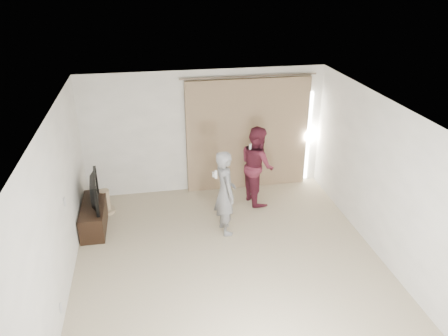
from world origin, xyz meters
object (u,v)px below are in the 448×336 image
(tv_console, at_px, (94,216))
(person_woman, at_px, (257,165))
(tv, at_px, (91,191))
(person_man, at_px, (225,193))

(tv_console, height_order, person_woman, person_woman)
(tv_console, bearing_deg, tv, 0.00)
(tv_console, relative_size, tv, 1.26)
(person_woman, bearing_deg, tv, -172.24)
(tv, height_order, person_man, person_man)
(tv_console, height_order, person_man, person_man)
(tv_console, xyz_separation_m, tv, (0.00, 0.00, 0.51))
(tv_console, xyz_separation_m, person_woman, (3.21, 0.44, 0.57))
(tv, distance_m, person_man, 2.44)
(person_man, bearing_deg, tv, 166.28)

